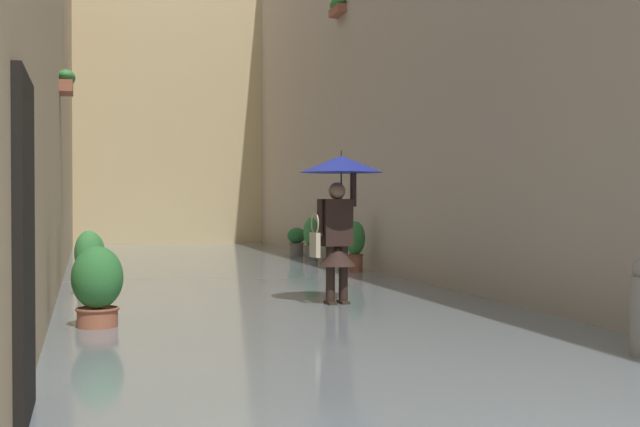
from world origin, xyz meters
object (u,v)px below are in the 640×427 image
(person_wading, at_px, (339,195))
(potted_plant_near_left, at_px, (296,241))
(potted_plant_far_left, at_px, (311,239))
(potted_plant_far_right, at_px, (97,286))
(potted_plant_mid_right, at_px, (90,260))
(potted_plant_mid_left, at_px, (355,245))
(potted_plant_near_right, at_px, (89,261))

(person_wading, height_order, potted_plant_near_left, person_wading)
(potted_plant_far_left, bearing_deg, potted_plant_far_right, 61.72)
(potted_plant_mid_right, height_order, potted_plant_far_left, potted_plant_far_left)
(potted_plant_mid_left, bearing_deg, potted_plant_far_right, 50.08)
(person_wading, distance_m, potted_plant_mid_right, 4.38)
(person_wading, xyz_separation_m, potted_plant_mid_right, (3.15, -2.88, -0.99))
(potted_plant_far_right, xyz_separation_m, potted_plant_near_right, (0.08, -3.06, 0.06))
(potted_plant_far_right, bearing_deg, potted_plant_mid_right, -89.08)
(potted_plant_far_right, distance_m, potted_plant_near_right, 3.06)
(potted_plant_near_left, relative_size, potted_plant_far_left, 0.74)
(potted_plant_mid_right, bearing_deg, potted_plant_far_left, -134.92)
(potted_plant_near_right, relative_size, potted_plant_far_left, 0.97)
(potted_plant_mid_right, distance_m, potted_plant_far_left, 6.90)
(person_wading, xyz_separation_m, potted_plant_mid_left, (-1.73, -4.58, -0.93))
(potted_plant_mid_right, xyz_separation_m, potted_plant_far_left, (-4.88, -4.89, 0.04))
(person_wading, bearing_deg, potted_plant_near_right, -30.78)
(person_wading, xyz_separation_m, potted_plant_far_left, (-1.73, -7.77, -0.95))
(potted_plant_mid_right, bearing_deg, person_wading, 137.55)
(potted_plant_near_left, relative_size, potted_plant_mid_right, 0.81)
(potted_plant_near_left, height_order, potted_plant_far_left, potted_plant_far_left)
(potted_plant_near_left, bearing_deg, potted_plant_far_left, 92.54)
(potted_plant_mid_right, bearing_deg, potted_plant_near_left, -128.55)
(potted_plant_far_right, height_order, potted_plant_near_right, potted_plant_near_right)
(potted_plant_mid_left, bearing_deg, person_wading, 69.26)
(potted_plant_near_left, bearing_deg, person_wading, 79.37)
(person_wading, height_order, potted_plant_near_right, person_wading)
(potted_plant_far_right, distance_m, potted_plant_mid_right, 4.05)
(potted_plant_mid_left, xyz_separation_m, potted_plant_mid_right, (4.88, 1.70, -0.06))
(potted_plant_far_right, distance_m, potted_plant_mid_left, 7.50)
(potted_plant_mid_left, relative_size, potted_plant_mid_right, 1.10)
(potted_plant_mid_left, height_order, potted_plant_near_right, potted_plant_mid_left)
(potted_plant_mid_left, distance_m, potted_plant_near_right, 5.59)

